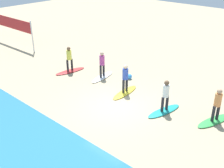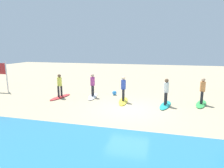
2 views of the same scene
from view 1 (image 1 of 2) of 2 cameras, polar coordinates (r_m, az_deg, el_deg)
name	(u,v)px [view 1 (image 1 of 2)]	position (r m, az deg, el deg)	size (l,w,h in m)	color
ground_plane	(116,106)	(14.31, 0.74, -4.65)	(60.00, 60.00, 0.00)	tan
surfboard_green	(214,121)	(13.95, 20.35, -7.14)	(2.10, 0.56, 0.09)	green
surfer_green	(218,102)	(13.46, 20.99, -3.59)	(0.32, 0.45, 1.64)	#232328
surfboard_teal	(164,111)	(14.08, 10.71, -5.51)	(2.10, 0.56, 0.09)	teal
surfer_teal	(166,93)	(13.59, 11.05, -1.94)	(0.32, 0.45, 1.64)	#232328
surfboard_yellow	(125,92)	(15.60, 2.69, -1.74)	(2.10, 0.56, 0.09)	yellow
surfer_yellow	(125,76)	(15.17, 2.76, 1.58)	(0.32, 0.46, 1.64)	#232328
surfboard_white	(102,77)	(17.49, -2.02, 1.47)	(2.10, 0.56, 0.09)	white
surfer_white	(102,62)	(17.11, -2.07, 4.50)	(0.32, 0.46, 1.64)	#232328
surfboard_red	(70,71)	(18.56, -8.64, 2.66)	(2.10, 0.56, 0.09)	red
surfer_red	(69,57)	(18.19, -8.85, 5.53)	(0.32, 0.45, 1.64)	#232328
volleyball_net	(1,21)	(26.12, -22.01, 11.94)	(9.10, 0.27, 2.50)	silver
beach_ball	(129,77)	(17.28, 3.60, 1.55)	(0.33, 0.33, 0.33)	#338CE5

